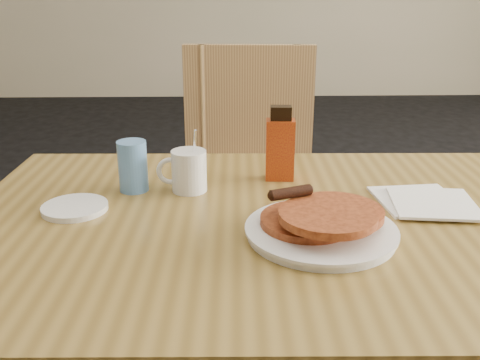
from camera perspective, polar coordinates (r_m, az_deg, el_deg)
name	(u,v)px	position (r m, az deg, el deg)	size (l,w,h in m)	color
main_table	(278,234)	(1.11, 4.03, -5.79)	(1.36, 0.94, 0.75)	olive
chair_main_far	(250,167)	(1.85, 1.05, 1.39)	(0.48, 0.48, 1.00)	tan
pancake_plate	(322,224)	(1.01, 8.70, -4.70)	(0.29, 0.29, 0.08)	white
coffee_mug	(188,170)	(1.22, -5.58, 1.05)	(0.11, 0.08, 0.15)	white
syrup_bottle	(280,146)	(1.28, 4.30, 3.64)	(0.07, 0.05, 0.18)	maroon
napkin_stack	(426,202)	(1.22, 19.18, -2.20)	(0.21, 0.22, 0.01)	white
blue_tumbler	(133,166)	(1.23, -11.36, 1.46)	(0.07, 0.07, 0.12)	#588DCE
side_saucer	(75,208)	(1.17, -17.21, -2.83)	(0.14, 0.14, 0.01)	white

